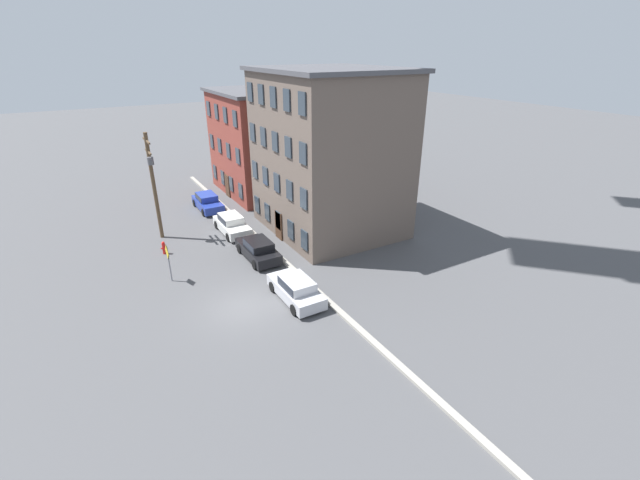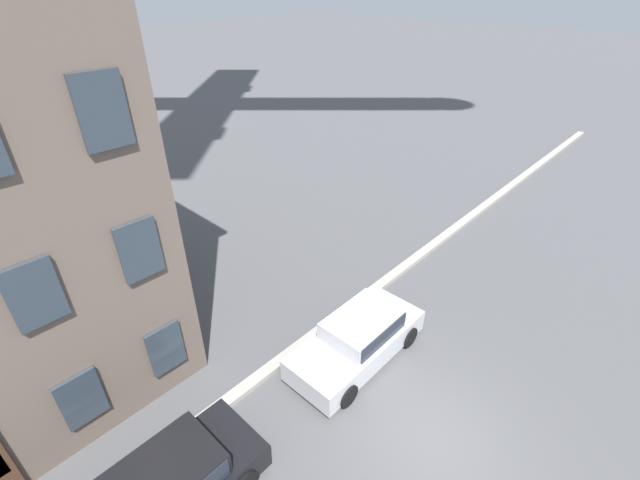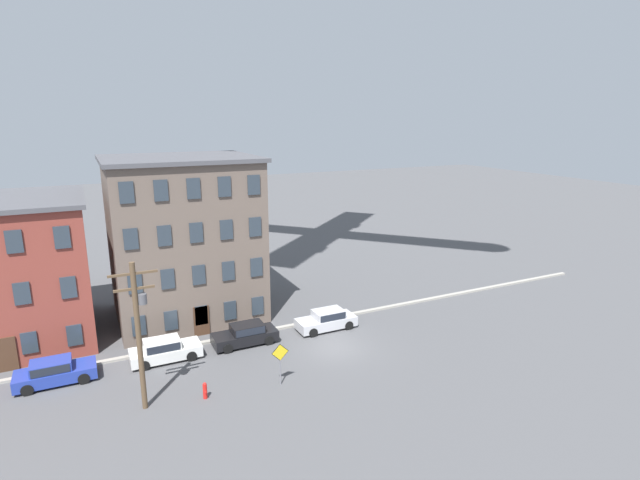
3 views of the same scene
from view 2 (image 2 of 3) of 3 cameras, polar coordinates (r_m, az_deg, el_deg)
ground_plane at (r=11.87m, az=14.73°, el=-24.26°), size 200.00×200.00×0.00m
kerb_strip at (r=13.43m, az=-2.35°, el=-13.72°), size 56.00×0.36×0.16m
car_silver at (r=12.74m, az=5.21°, el=-12.73°), size 4.40×1.92×1.43m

